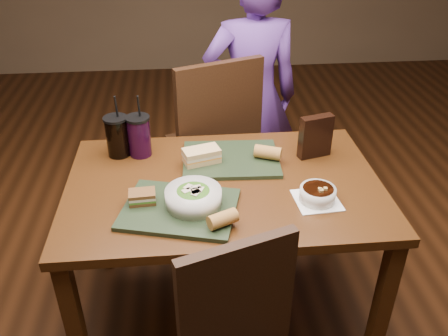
{
  "coord_description": "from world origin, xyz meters",
  "views": [
    {
      "loc": [
        -0.15,
        -1.63,
        1.83
      ],
      "look_at": [
        0.0,
        0.0,
        0.82
      ],
      "focal_mm": 38.0,
      "sensor_mm": 36.0,
      "label": 1
    }
  ],
  "objects_px": {
    "tray_near": "(180,209)",
    "cup_cola": "(117,136)",
    "chip_bag": "(315,137)",
    "chair_far": "(218,140)",
    "diner": "(251,98)",
    "baguette_near": "(223,219)",
    "sandwich_near": "(142,197)",
    "tray_far": "(231,159)",
    "soup_bowl": "(318,194)",
    "cup_berry": "(139,136)",
    "salad_bowl": "(193,196)",
    "dining_table": "(224,200)",
    "sandwich_far": "(202,155)",
    "baguette_far": "(268,152)"
  },
  "relations": [
    {
      "from": "tray_near",
      "to": "salad_bowl",
      "type": "bearing_deg",
      "value": 14.96
    },
    {
      "from": "tray_near",
      "to": "tray_far",
      "type": "xyz_separation_m",
      "value": [
        0.23,
        0.35,
        0.0
      ]
    },
    {
      "from": "soup_bowl",
      "to": "chip_bag",
      "type": "xyz_separation_m",
      "value": [
        0.08,
        0.35,
        0.07
      ]
    },
    {
      "from": "chip_bag",
      "to": "sandwich_near",
      "type": "bearing_deg",
      "value": -172.43
    },
    {
      "from": "tray_far",
      "to": "diner",
      "type": "bearing_deg",
      "value": 74.49
    },
    {
      "from": "tray_near",
      "to": "baguette_near",
      "type": "bearing_deg",
      "value": -38.58
    },
    {
      "from": "sandwich_near",
      "to": "cup_cola",
      "type": "xyz_separation_m",
      "value": [
        -0.13,
        0.41,
        0.05
      ]
    },
    {
      "from": "sandwich_near",
      "to": "chip_bag",
      "type": "height_order",
      "value": "chip_bag"
    },
    {
      "from": "cup_cola",
      "to": "cup_berry",
      "type": "relative_size",
      "value": 1.0
    },
    {
      "from": "diner",
      "to": "baguette_near",
      "type": "relative_size",
      "value": 14.08
    },
    {
      "from": "tray_near",
      "to": "cup_cola",
      "type": "bearing_deg",
      "value": 120.33
    },
    {
      "from": "sandwich_near",
      "to": "baguette_near",
      "type": "distance_m",
      "value": 0.34
    },
    {
      "from": "tray_far",
      "to": "sandwich_far",
      "type": "xyz_separation_m",
      "value": [
        -0.13,
        -0.02,
        0.04
      ]
    },
    {
      "from": "soup_bowl",
      "to": "chip_bag",
      "type": "height_order",
      "value": "chip_bag"
    },
    {
      "from": "salad_bowl",
      "to": "cup_berry",
      "type": "distance_m",
      "value": 0.49
    },
    {
      "from": "sandwich_near",
      "to": "soup_bowl",
      "type": "bearing_deg",
      "value": -2.46
    },
    {
      "from": "tray_far",
      "to": "cup_cola",
      "type": "xyz_separation_m",
      "value": [
        -0.5,
        0.1,
        0.09
      ]
    },
    {
      "from": "dining_table",
      "to": "cup_berry",
      "type": "relative_size",
      "value": 4.47
    },
    {
      "from": "tray_near",
      "to": "chip_bag",
      "type": "bearing_deg",
      "value": 30.83
    },
    {
      "from": "dining_table",
      "to": "chip_bag",
      "type": "height_order",
      "value": "chip_bag"
    },
    {
      "from": "dining_table",
      "to": "soup_bowl",
      "type": "xyz_separation_m",
      "value": [
        0.35,
        -0.16,
        0.12
      ]
    },
    {
      "from": "tray_far",
      "to": "sandwich_far",
      "type": "relative_size",
      "value": 2.43
    },
    {
      "from": "diner",
      "to": "tray_near",
      "type": "relative_size",
      "value": 3.59
    },
    {
      "from": "baguette_near",
      "to": "chip_bag",
      "type": "relative_size",
      "value": 0.55
    },
    {
      "from": "sandwich_far",
      "to": "tray_far",
      "type": "bearing_deg",
      "value": 10.06
    },
    {
      "from": "dining_table",
      "to": "sandwich_far",
      "type": "xyz_separation_m",
      "value": [
        -0.08,
        0.15,
        0.14
      ]
    },
    {
      "from": "chip_bag",
      "to": "chair_far",
      "type": "bearing_deg",
      "value": 114.62
    },
    {
      "from": "chair_far",
      "to": "cup_berry",
      "type": "distance_m",
      "value": 0.6
    },
    {
      "from": "cup_cola",
      "to": "baguette_far",
      "type": "bearing_deg",
      "value": -10.79
    },
    {
      "from": "sandwich_far",
      "to": "sandwich_near",
      "type": "bearing_deg",
      "value": -130.5
    },
    {
      "from": "baguette_far",
      "to": "tray_near",
      "type": "bearing_deg",
      "value": -140.02
    },
    {
      "from": "diner",
      "to": "tray_near",
      "type": "height_order",
      "value": "diner"
    },
    {
      "from": "sandwich_near",
      "to": "baguette_far",
      "type": "distance_m",
      "value": 0.6
    },
    {
      "from": "soup_bowl",
      "to": "salad_bowl",
      "type": "bearing_deg",
      "value": -179.68
    },
    {
      "from": "soup_bowl",
      "to": "cup_cola",
      "type": "relative_size",
      "value": 0.63
    },
    {
      "from": "tray_far",
      "to": "sandwich_near",
      "type": "distance_m",
      "value": 0.48
    },
    {
      "from": "tray_near",
      "to": "dining_table",
      "type": "bearing_deg",
      "value": 44.27
    },
    {
      "from": "dining_table",
      "to": "soup_bowl",
      "type": "distance_m",
      "value": 0.4
    },
    {
      "from": "dining_table",
      "to": "sandwich_near",
      "type": "bearing_deg",
      "value": -157.48
    },
    {
      "from": "diner",
      "to": "salad_bowl",
      "type": "distance_m",
      "value": 1.08
    },
    {
      "from": "tray_far",
      "to": "cup_berry",
      "type": "distance_m",
      "value": 0.42
    },
    {
      "from": "tray_near",
      "to": "baguette_near",
      "type": "height_order",
      "value": "baguette_near"
    },
    {
      "from": "tray_far",
      "to": "cup_berry",
      "type": "bearing_deg",
      "value": 166.32
    },
    {
      "from": "sandwich_far",
      "to": "dining_table",
      "type": "bearing_deg",
      "value": -60.19
    },
    {
      "from": "diner",
      "to": "tray_far",
      "type": "xyz_separation_m",
      "value": [
        -0.19,
        -0.68,
        0.01
      ]
    },
    {
      "from": "diner",
      "to": "baguette_near",
      "type": "xyz_separation_m",
      "value": [
        -0.27,
        -1.15,
        0.04
      ]
    },
    {
      "from": "dining_table",
      "to": "chair_far",
      "type": "relative_size",
      "value": 1.21
    },
    {
      "from": "sandwich_far",
      "to": "baguette_near",
      "type": "bearing_deg",
      "value": -83.49
    },
    {
      "from": "chair_far",
      "to": "cup_cola",
      "type": "distance_m",
      "value": 0.66
    },
    {
      "from": "baguette_far",
      "to": "salad_bowl",
      "type": "bearing_deg",
      "value": -137.1
    }
  ]
}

